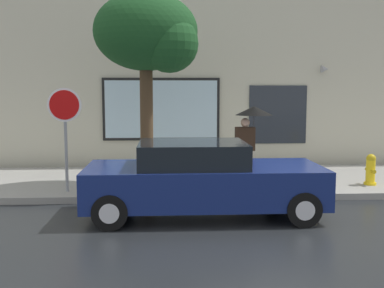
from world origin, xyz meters
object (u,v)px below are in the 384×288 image
Objects in this scene: fire_hydrant at (371,170)px; stop_sign at (65,119)px; parked_car at (202,179)px; pedestrian_with_umbrella at (251,123)px; street_tree at (150,36)px.

fire_hydrant is 0.32× the size of stop_sign.
parked_car is 1.94× the size of stop_sign.
fire_hydrant is at bearing 25.16° from parked_car.
pedestrian_with_umbrella is (1.39, 2.39, 0.92)m from parked_car.
stop_sign reaches higher than pedestrian_with_umbrella.
fire_hydrant is 0.16× the size of street_tree.
stop_sign is at bearing -162.71° from street_tree.
fire_hydrant is 3.13m from pedestrian_with_umbrella.
street_tree is 1.96× the size of stop_sign.
pedestrian_with_umbrella is at bearing 172.80° from fire_hydrant.
parked_car is at bearing -154.84° from fire_hydrant.
street_tree reaches higher than stop_sign.
pedestrian_with_umbrella is at bearing 59.72° from parked_car.
parked_car is 3.90m from street_tree.
street_tree is (-1.04, 2.26, 3.00)m from parked_car.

